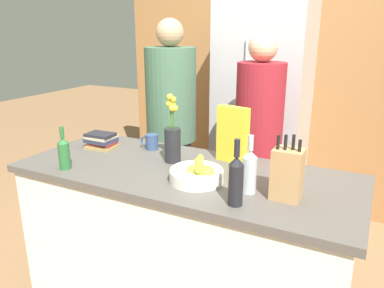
# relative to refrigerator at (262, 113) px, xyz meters

# --- Properties ---
(kitchen_island) EXTENTS (1.83, 0.75, 0.93)m
(kitchen_island) POSITION_rel_refrigerator_xyz_m (0.01, -1.45, -0.49)
(kitchen_island) COLOR silver
(kitchen_island) RESTS_ON ground_plane
(back_wall_wood) EXTENTS (3.03, 0.12, 2.60)m
(back_wall_wood) POSITION_rel_refrigerator_xyz_m (0.01, 0.36, 0.35)
(back_wall_wood) COLOR #9E6B3D
(back_wall_wood) RESTS_ON ground_plane
(refrigerator) EXTENTS (0.73, 0.62, 1.90)m
(refrigerator) POSITION_rel_refrigerator_xyz_m (0.00, 0.00, 0.00)
(refrigerator) COLOR #B7B7BC
(refrigerator) RESTS_ON ground_plane
(fruit_bowl) EXTENTS (0.27, 0.27, 0.11)m
(fruit_bowl) POSITION_rel_refrigerator_xyz_m (0.14, -1.55, 0.02)
(fruit_bowl) COLOR silver
(fruit_bowl) RESTS_ON kitchen_island
(knife_block) EXTENTS (0.13, 0.11, 0.30)m
(knife_block) POSITION_rel_refrigerator_xyz_m (0.58, -1.54, 0.09)
(knife_block) COLOR tan
(knife_block) RESTS_ON kitchen_island
(flower_vase) EXTENTS (0.09, 0.09, 0.39)m
(flower_vase) POSITION_rel_refrigerator_xyz_m (-0.11, -1.36, 0.11)
(flower_vase) COLOR #232328
(flower_vase) RESTS_ON kitchen_island
(cereal_box) EXTENTS (0.19, 0.10, 0.31)m
(cereal_box) POSITION_rel_refrigerator_xyz_m (0.19, -1.20, 0.13)
(cereal_box) COLOR yellow
(cereal_box) RESTS_ON kitchen_island
(coffee_mug) EXTENTS (0.12, 0.08, 0.10)m
(coffee_mug) POSITION_rel_refrigerator_xyz_m (-0.34, -1.22, 0.02)
(coffee_mug) COLOR #334770
(coffee_mug) RESTS_ON kitchen_island
(book_stack) EXTENTS (0.19, 0.16, 0.09)m
(book_stack) POSITION_rel_refrigerator_xyz_m (-0.64, -1.34, 0.02)
(book_stack) COLOR #99844C
(book_stack) RESTS_ON kitchen_island
(bottle_oil) EXTENTS (0.07, 0.07, 0.27)m
(bottle_oil) POSITION_rel_refrigerator_xyz_m (0.41, -1.56, 0.08)
(bottle_oil) COLOR #B2BCC1
(bottle_oil) RESTS_ON kitchen_island
(bottle_vinegar) EXTENTS (0.06, 0.06, 0.23)m
(bottle_vinegar) POSITION_rel_refrigerator_xyz_m (-0.57, -1.72, 0.07)
(bottle_vinegar) COLOR #286633
(bottle_vinegar) RESTS_ON kitchen_island
(bottle_wine) EXTENTS (0.06, 0.06, 0.29)m
(bottle_wine) POSITION_rel_refrigerator_xyz_m (0.40, -1.70, 0.09)
(bottle_wine) COLOR black
(bottle_wine) RESTS_ON kitchen_island
(person_at_sink) EXTENTS (0.38, 0.38, 1.72)m
(person_at_sink) POSITION_rel_refrigerator_xyz_m (-0.50, -0.69, 0.01)
(person_at_sink) COLOR #383842
(person_at_sink) RESTS_ON ground_plane
(person_in_blue) EXTENTS (0.32, 0.32, 1.63)m
(person_in_blue) POSITION_rel_refrigerator_xyz_m (0.18, -0.68, -0.03)
(person_in_blue) COLOR #383842
(person_in_blue) RESTS_ON ground_plane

